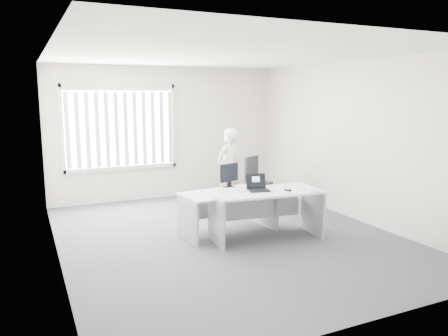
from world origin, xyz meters
name	(u,v)px	position (x,y,z in m)	size (l,w,h in m)	color
ground	(227,236)	(0.00, 0.00, 0.00)	(6.00, 6.00, 0.00)	#46474C
wall_back	(167,133)	(0.00, 3.00, 1.40)	(5.00, 0.02, 2.80)	beige
wall_front	(366,184)	(0.00, -3.00, 1.40)	(5.00, 0.02, 2.80)	beige
wall_left	(53,158)	(-2.50, 0.00, 1.40)	(0.02, 6.00, 2.80)	beige
wall_right	(354,141)	(2.50, 0.00, 1.40)	(0.02, 6.00, 2.80)	beige
ceiling	(227,55)	(0.00, 0.00, 2.80)	(5.00, 6.00, 0.02)	silver
window	(121,128)	(-1.00, 2.96, 1.55)	(2.32, 0.06, 1.76)	#BBBBB6
blinds	(121,129)	(-1.00, 2.90, 1.52)	(2.20, 0.10, 1.50)	silver
desk_near	(266,204)	(0.50, -0.37, 0.55)	(1.74, 0.95, 0.76)	silver
desk_far	(229,203)	(0.09, 0.10, 0.50)	(1.59, 0.88, 0.69)	silver
office_chair	(257,189)	(1.45, 1.62, 0.30)	(0.73, 0.73, 0.97)	black
person	(229,168)	(0.79, 1.58, 0.79)	(0.57, 0.38, 1.57)	silver
laptop	(259,183)	(0.38, -0.34, 0.88)	(0.32, 0.28, 0.25)	black
paper_sheet	(292,190)	(0.87, -0.52, 0.76)	(0.30, 0.22, 0.00)	white
mouse	(288,190)	(0.79, -0.53, 0.78)	(0.06, 0.10, 0.04)	#A5A5A8
booklet	(316,191)	(1.15, -0.73, 0.77)	(0.14, 0.19, 0.01)	silver
keyboard	(239,192)	(0.20, -0.04, 0.70)	(0.46, 0.15, 0.02)	black
monitor	(229,176)	(0.22, 0.37, 0.89)	(0.40, 0.12, 0.40)	black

